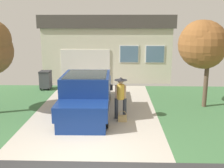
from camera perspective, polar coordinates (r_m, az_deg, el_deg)
pickup_truck at (r=11.04m, az=-5.52°, el=-2.47°), size 2.12×5.56×1.71m
person_with_hat at (r=10.26m, az=1.91°, el=-2.50°), size 0.50×0.50×1.71m
handbag at (r=10.24m, az=2.31°, el=-7.50°), size 0.34×0.22×0.43m
house_with_garage at (r=19.56m, az=-0.74°, el=8.50°), size 8.50×7.01×4.25m
front_yard_tree at (r=12.37m, az=19.31°, el=8.22°), size 2.17×2.17×3.92m
wheeled_trash_bin at (r=15.47m, az=-14.41°, el=0.99°), size 0.60×0.72×1.09m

